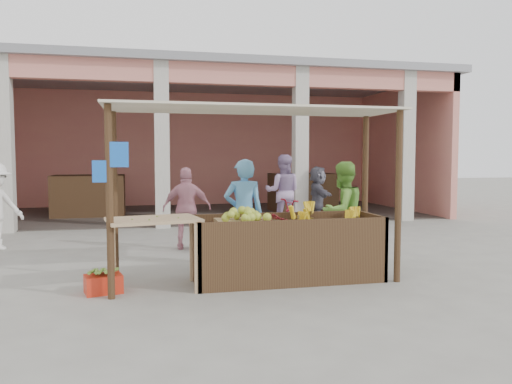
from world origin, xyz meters
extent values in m
plane|color=gray|center=(0.00, 0.00, 0.00)|extent=(60.00, 60.00, 0.00)
cube|color=tan|center=(0.00, 11.40, 2.00)|extent=(14.00, 0.20, 4.00)
cube|color=tan|center=(6.90, 8.50, 2.00)|extent=(0.20, 6.00, 4.00)
cube|color=tan|center=(0.00, 5.65, 3.75)|extent=(14.00, 0.30, 0.50)
cube|color=gray|center=(0.00, 8.50, 4.10)|extent=(14.40, 6.40, 0.20)
cube|color=beige|center=(-4.50, 5.65, 2.00)|extent=(0.35, 0.35, 4.00)
cube|color=beige|center=(-1.00, 5.65, 2.00)|extent=(0.35, 0.35, 4.00)
cube|color=beige|center=(2.50, 5.65, 2.00)|extent=(0.35, 0.35, 4.00)
cube|color=beige|center=(5.50, 5.65, 2.00)|extent=(0.35, 0.35, 4.00)
cube|color=#46311C|center=(-3.00, 8.50, 0.60)|extent=(2.00, 1.20, 1.20)
cube|color=#46311C|center=(3.50, 8.50, 0.60)|extent=(2.00, 1.20, 1.20)
cube|color=#46311C|center=(0.50, 0.00, 0.40)|extent=(2.60, 0.95, 0.80)
cylinder|color=#46311C|center=(-1.85, -0.45, 1.18)|extent=(0.09, 0.09, 2.35)
cylinder|color=#46311C|center=(1.95, -0.45, 1.18)|extent=(0.09, 0.09, 2.35)
cylinder|color=#46311C|center=(-1.85, 0.60, 1.18)|extent=(0.09, 0.09, 2.35)
cylinder|color=#46311C|center=(1.95, 0.60, 1.18)|extent=(0.09, 0.09, 2.35)
cube|color=beige|center=(0.05, 0.08, 2.37)|extent=(4.00, 1.35, 0.03)
cube|color=blue|center=(-1.73, -0.45, 1.75)|extent=(0.22, 0.08, 0.30)
cube|color=blue|center=(-1.95, -0.45, 1.55)|extent=(0.18, 0.07, 0.26)
cube|color=#93764C|center=(-0.11, 0.01, 0.83)|extent=(0.76, 0.66, 0.06)
ellipsoid|color=#D3D93F|center=(-0.11, 0.01, 0.93)|extent=(0.65, 0.57, 0.14)
ellipsoid|color=maroon|center=(0.29, -0.02, 0.87)|extent=(0.45, 0.37, 0.14)
cube|color=tan|center=(-1.33, -0.10, 0.91)|extent=(1.27, 0.96, 0.04)
cube|color=tan|center=(-1.86, -0.44, 0.44)|extent=(0.06, 0.06, 0.89)
cube|color=tan|center=(-0.81, -0.44, 0.44)|extent=(0.06, 0.06, 0.89)
cube|color=tan|center=(-1.86, 0.23, 0.44)|extent=(0.06, 0.06, 0.89)
cube|color=tan|center=(-0.81, 0.23, 0.44)|extent=(0.06, 0.06, 0.89)
cube|color=red|center=(-1.97, -0.15, 0.12)|extent=(0.51, 0.42, 0.23)
ellipsoid|color=maroon|center=(2.33, 5.23, 0.33)|extent=(0.48, 0.48, 0.66)
ellipsoid|color=maroon|center=(2.72, 5.28, 0.33)|extent=(0.48, 0.48, 0.66)
ellipsoid|color=maroon|center=(2.53, 5.56, 0.33)|extent=(0.48, 0.48, 0.66)
ellipsoid|color=maroon|center=(2.11, 5.39, 0.33)|extent=(0.48, 0.48, 0.66)
imported|color=#569FD5|center=(0.07, 0.94, 0.90)|extent=(0.70, 0.53, 1.80)
imported|color=#76BE42|center=(1.73, 0.97, 0.87)|extent=(0.95, 0.76, 1.74)
imported|color=maroon|center=(0.78, 2.23, 0.48)|extent=(1.08, 1.96, 0.97)
imported|color=#C07B8A|center=(-0.67, 2.64, 0.82)|extent=(0.99, 0.57, 1.64)
imported|color=#52505C|center=(2.89, 5.38, 0.78)|extent=(0.80, 1.52, 1.57)
imported|color=#997DA9|center=(1.82, 4.87, 0.97)|extent=(1.07, 0.80, 1.95)
camera|label=1|loc=(-1.45, -6.64, 1.72)|focal=35.00mm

